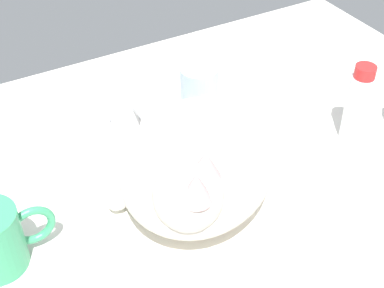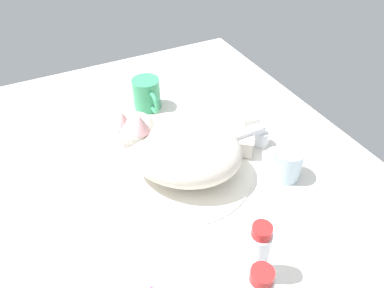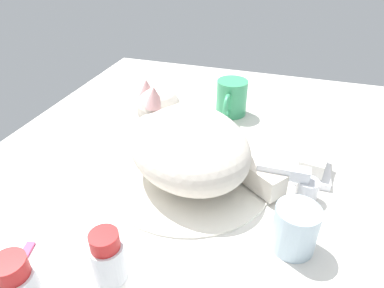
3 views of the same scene
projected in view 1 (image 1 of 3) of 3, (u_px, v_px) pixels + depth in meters
ground_plane at (198, 206)px, 77.36cm from camera, size 110.00×82.50×3.00cm
sink_basin at (198, 196)px, 76.16cm from camera, size 30.02×30.02×0.78cm
faucet at (137, 111)px, 87.72cm from camera, size 12.96×10.27×5.72cm
cat at (195, 165)px, 71.47cm from camera, size 31.50×33.04×14.31cm
rinse_cup at (199, 87)px, 91.09cm from camera, size 6.14×6.14×7.06cm
soap_dish at (88, 128)px, 87.51cm from camera, size 9.00×6.40×1.20cm
soap_bar at (87, 118)px, 86.27cm from camera, size 6.87×5.29×2.71cm
toothpaste_bottle at (357, 106)px, 82.83cm from camera, size 3.67×3.67×12.79cm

